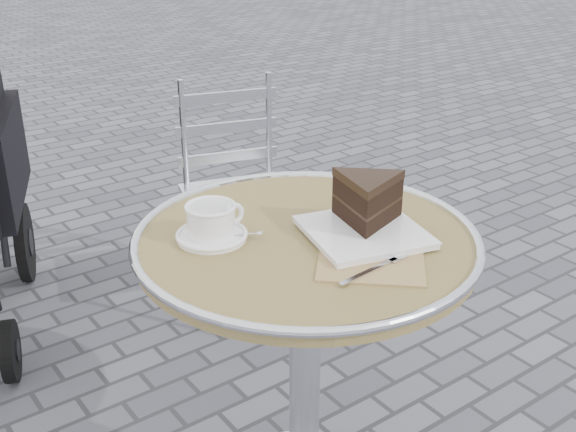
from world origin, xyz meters
TOP-DOWN VIEW (x-y plane):
  - cafe_table at (0.00, 0.00)m, footprint 0.72×0.72m
  - cappuccino_set at (-0.16, 0.11)m, footprint 0.16×0.14m
  - cake_plate_set at (0.11, -0.06)m, footprint 0.33×0.36m
  - bistro_chair at (0.41, 0.95)m, footprint 0.45×0.45m

SIDE VIEW (x-z plane):
  - bistro_chair at x=0.41m, z-range 0.10..0.90m
  - cafe_table at x=0.00m, z-range 0.20..0.94m
  - cappuccino_set at x=-0.16m, z-range 0.73..0.80m
  - cake_plate_set at x=0.11m, z-range 0.73..0.85m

